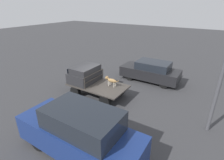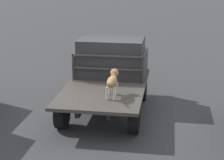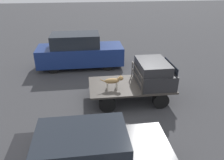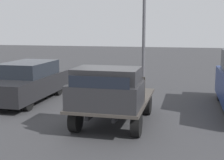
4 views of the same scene
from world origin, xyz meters
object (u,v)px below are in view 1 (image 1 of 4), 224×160
Objects in this scene: flatbed_truck at (98,87)px; parked_sedan at (151,71)px; parked_pickup_far at (80,133)px; dog at (111,80)px.

parked_sedan is at bearing -116.23° from flatbed_truck.
parked_pickup_far is (-0.31, 8.43, 0.23)m from parked_sedan.
parked_sedan reaches higher than dog.
dog is 0.20× the size of parked_pickup_far.
flatbed_truck is 4.92m from parked_pickup_far.
parked_pickup_far is (-1.53, 4.62, -0.13)m from dog.
parked_pickup_far reaches higher than parked_sedan.
dog is at bearing -159.10° from flatbed_truck.
flatbed_truck is 1.04m from dog.
parked_sedan is at bearing -84.85° from parked_pickup_far.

